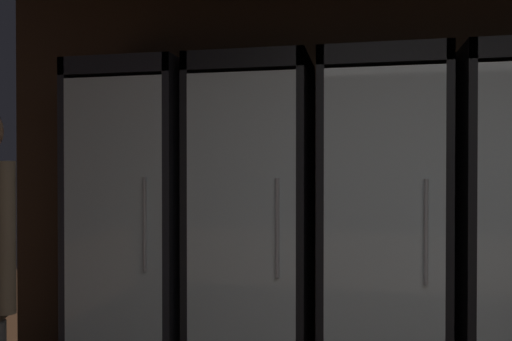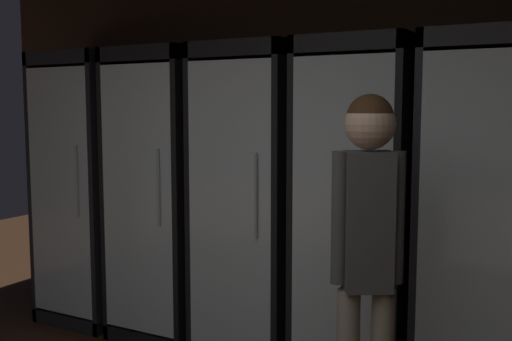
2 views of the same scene
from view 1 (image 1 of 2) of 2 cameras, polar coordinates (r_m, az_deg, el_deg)
wall_back at (r=3.23m, az=23.06°, el=0.02°), size 6.00×0.06×2.80m
cooler_far_left at (r=3.19m, az=-12.99°, el=-7.40°), size 0.65×0.62×2.03m
cooler_left at (r=2.96m, az=-0.24°, el=-7.93°), size 0.65×0.62×2.03m
cooler_center at (r=2.90m, az=13.81°, el=-8.14°), size 0.65×0.62×2.03m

